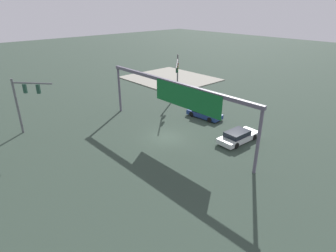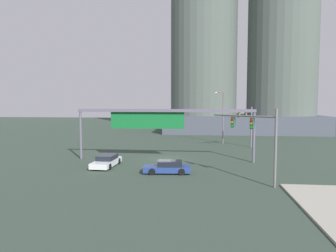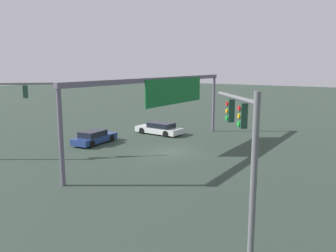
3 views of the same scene
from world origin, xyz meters
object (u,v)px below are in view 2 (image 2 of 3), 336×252
Objects in this scene: sedan_car_approaching at (168,167)px; sedan_car_waiting_far at (107,161)px; streetlamp_curved_arm at (222,114)px; traffic_signal_near_corner at (256,132)px; traffic_signal_opposite_side at (247,120)px.

sedan_car_waiting_far is (-6.82, 2.48, 0.00)m from sedan_car_approaching.
streetlamp_curved_arm reaches higher than sedan_car_waiting_far.
sedan_car_approaching is at bearing 26.18° from traffic_signal_near_corner.
streetlamp_curved_arm is 1.86× the size of sedan_car_approaching.
traffic_signal_opposite_side is 0.71× the size of streetlamp_curved_arm.
streetlamp_curved_arm reaches higher than traffic_signal_opposite_side.
streetlamp_curved_arm reaches higher than sedan_car_approaching.
traffic_signal_opposite_side is at bearing -123.92° from sedan_car_approaching.
traffic_signal_opposite_side reaches higher than sedan_car_waiting_far.
streetlamp_curved_arm is 23.50m from sedan_car_approaching.
traffic_signal_near_corner is at bearing 72.78° from sedan_car_waiting_far.
sedan_car_waiting_far is at bearing 4.19° from streetlamp_curved_arm.
streetlamp_curved_arm is (-1.26, 24.92, 0.60)m from traffic_signal_near_corner.
traffic_signal_near_corner is 1.03× the size of traffic_signal_opposite_side.
streetlamp_curved_arm is at bearing -111.21° from sedan_car_approaching.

